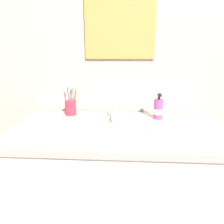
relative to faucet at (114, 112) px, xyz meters
The scene contains 10 objects.
tiled_wall_back 0.37m from the faucet, 81.95° to the left, with size 2.38×0.04×2.40m, color beige.
vanity_counter 0.49m from the faucet, 79.16° to the right, with size 1.18×0.65×0.86m.
sink_basin 0.22m from the faucet, 90.00° to the right, with size 0.44×0.44×0.11m.
faucet is the anchor object (origin of this frame).
toothbrush_cup 0.30m from the faucet, 165.57° to the left, with size 0.07×0.07×0.09m, color #D8334C.
toothbrush_green 0.32m from the faucet, 158.51° to the left, with size 0.02×0.06×0.19m.
toothbrush_red 0.28m from the faucet, 164.31° to the left, with size 0.04×0.01×0.19m.
toothbrush_purple 0.33m from the faucet, 163.65° to the left, with size 0.03×0.02×0.20m.
soap_dispenser 0.28m from the faucet, ahead, with size 0.06×0.06×0.16m.
wall_mirror 0.56m from the faucet, 80.60° to the left, with size 0.45×0.02×0.41m.
Camera 1 is at (0.04, -1.07, 1.23)m, focal length 32.85 mm.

